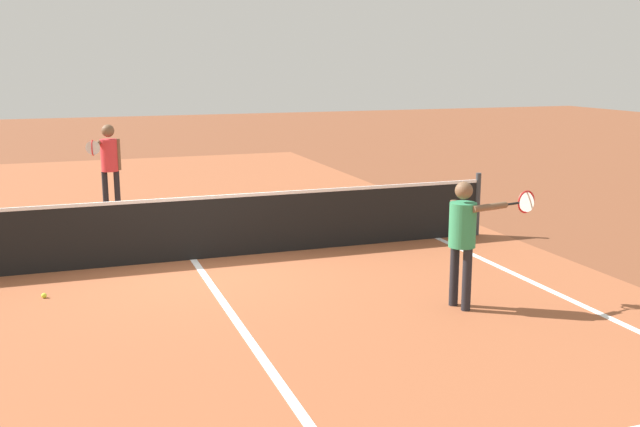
% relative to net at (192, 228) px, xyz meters
% --- Properties ---
extents(ground_plane, '(60.00, 60.00, 0.00)m').
position_rel_net_xyz_m(ground_plane, '(0.00, 0.00, -0.49)').
color(ground_plane, brown).
extents(court_surface_inbounds, '(10.62, 24.40, 0.00)m').
position_rel_net_xyz_m(court_surface_inbounds, '(0.00, 0.00, -0.49)').
color(court_surface_inbounds, '#9E5433').
rests_on(court_surface_inbounds, ground_plane).
extents(line_center_service, '(0.10, 6.40, 0.01)m').
position_rel_net_xyz_m(line_center_service, '(0.00, -3.20, -0.49)').
color(line_center_service, white).
rests_on(line_center_service, ground_plane).
extents(net, '(9.81, 0.09, 1.07)m').
position_rel_net_xyz_m(net, '(0.00, 0.00, 0.00)').
color(net, '#33383D').
rests_on(net, ground_plane).
extents(player_near, '(1.18, 0.41, 1.54)m').
position_rel_net_xyz_m(player_near, '(2.68, -3.26, 0.46)').
color(player_near, black).
rests_on(player_near, ground_plane).
extents(player_far, '(0.66, 1.20, 1.75)m').
position_rel_net_xyz_m(player_far, '(-0.91, 3.69, 0.61)').
color(player_far, black).
rests_on(player_far, ground_plane).
extents(tennis_ball_near_net, '(0.07, 0.07, 0.07)m').
position_rel_net_xyz_m(tennis_ball_near_net, '(-2.09, -1.20, -0.46)').
color(tennis_ball_near_net, '#CCE033').
rests_on(tennis_ball_near_net, ground_plane).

